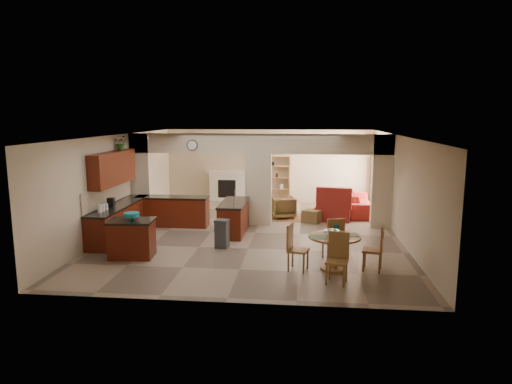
# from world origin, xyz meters

# --- Properties ---
(floor) EXTENTS (10.00, 10.00, 0.00)m
(floor) POSITION_xyz_m (0.00, 0.00, 0.00)
(floor) COLOR gray
(floor) RESTS_ON ground
(ceiling) EXTENTS (10.00, 10.00, 0.00)m
(ceiling) POSITION_xyz_m (0.00, 0.00, 2.80)
(ceiling) COLOR white
(ceiling) RESTS_ON wall_back
(wall_back) EXTENTS (8.00, 0.00, 8.00)m
(wall_back) POSITION_xyz_m (0.00, 5.00, 1.40)
(wall_back) COLOR beige
(wall_back) RESTS_ON floor
(wall_front) EXTENTS (8.00, 0.00, 8.00)m
(wall_front) POSITION_xyz_m (0.00, -5.00, 1.40)
(wall_front) COLOR beige
(wall_front) RESTS_ON floor
(wall_left) EXTENTS (0.00, 10.00, 10.00)m
(wall_left) POSITION_xyz_m (-4.00, 0.00, 1.40)
(wall_left) COLOR beige
(wall_left) RESTS_ON floor
(wall_right) EXTENTS (0.00, 10.00, 10.00)m
(wall_right) POSITION_xyz_m (4.00, 0.00, 1.40)
(wall_right) COLOR beige
(wall_right) RESTS_ON floor
(partition_left_pier) EXTENTS (0.60, 0.25, 2.80)m
(partition_left_pier) POSITION_xyz_m (-3.70, 1.00, 1.40)
(partition_left_pier) COLOR beige
(partition_left_pier) RESTS_ON floor
(partition_center_pier) EXTENTS (0.80, 0.25, 2.20)m
(partition_center_pier) POSITION_xyz_m (0.00, 1.00, 1.10)
(partition_center_pier) COLOR beige
(partition_center_pier) RESTS_ON floor
(partition_right_pier) EXTENTS (0.60, 0.25, 2.80)m
(partition_right_pier) POSITION_xyz_m (3.70, 1.00, 1.40)
(partition_right_pier) COLOR beige
(partition_right_pier) RESTS_ON floor
(partition_header) EXTENTS (8.00, 0.25, 0.60)m
(partition_header) POSITION_xyz_m (0.00, 1.00, 2.50)
(partition_header) COLOR beige
(partition_header) RESTS_ON partition_center_pier
(kitchen_counter) EXTENTS (2.52, 3.29, 1.48)m
(kitchen_counter) POSITION_xyz_m (-3.26, -0.25, 0.46)
(kitchen_counter) COLOR #441907
(kitchen_counter) RESTS_ON floor
(upper_cabinets) EXTENTS (0.35, 2.40, 0.90)m
(upper_cabinets) POSITION_xyz_m (-3.82, -0.80, 1.92)
(upper_cabinets) COLOR #441907
(upper_cabinets) RESTS_ON wall_left
(peninsula) EXTENTS (0.70, 1.85, 0.91)m
(peninsula) POSITION_xyz_m (-0.60, -0.11, 0.46)
(peninsula) COLOR #441907
(peninsula) RESTS_ON floor
(wall_clock) EXTENTS (0.34, 0.03, 0.34)m
(wall_clock) POSITION_xyz_m (-2.00, 0.85, 2.45)
(wall_clock) COLOR #452E17
(wall_clock) RESTS_ON partition_header
(rug) EXTENTS (1.60, 1.30, 0.01)m
(rug) POSITION_xyz_m (1.20, 2.10, 0.01)
(rug) COLOR #9B5B38
(rug) RESTS_ON floor
(fireplace) EXTENTS (1.60, 0.35, 1.20)m
(fireplace) POSITION_xyz_m (-1.60, 4.83, 0.61)
(fireplace) COLOR beige
(fireplace) RESTS_ON floor
(shelving_unit) EXTENTS (1.00, 0.32, 1.80)m
(shelving_unit) POSITION_xyz_m (0.35, 4.82, 0.90)
(shelving_unit) COLOR #9D6936
(shelving_unit) RESTS_ON floor
(window_a) EXTENTS (0.02, 0.90, 1.90)m
(window_a) POSITION_xyz_m (3.97, 2.30, 1.20)
(window_a) COLOR white
(window_a) RESTS_ON wall_right
(window_b) EXTENTS (0.02, 0.90, 1.90)m
(window_b) POSITION_xyz_m (3.97, 4.00, 1.20)
(window_b) COLOR white
(window_b) RESTS_ON wall_right
(glazed_door) EXTENTS (0.02, 0.70, 2.10)m
(glazed_door) POSITION_xyz_m (3.97, 3.15, 1.05)
(glazed_door) COLOR white
(glazed_door) RESTS_ON wall_right
(drape_a_left) EXTENTS (0.10, 0.28, 2.30)m
(drape_a_left) POSITION_xyz_m (3.93, 1.70, 1.20)
(drape_a_left) COLOR #41221A
(drape_a_left) RESTS_ON wall_right
(drape_a_right) EXTENTS (0.10, 0.28, 2.30)m
(drape_a_right) POSITION_xyz_m (3.93, 2.90, 1.20)
(drape_a_right) COLOR #41221A
(drape_a_right) RESTS_ON wall_right
(drape_b_left) EXTENTS (0.10, 0.28, 2.30)m
(drape_b_left) POSITION_xyz_m (3.93, 3.40, 1.20)
(drape_b_left) COLOR #41221A
(drape_b_left) RESTS_ON wall_right
(drape_b_right) EXTENTS (0.10, 0.28, 2.30)m
(drape_b_right) POSITION_xyz_m (3.93, 4.60, 1.20)
(drape_b_right) COLOR #41221A
(drape_b_right) RESTS_ON wall_right
(ceiling_fan) EXTENTS (1.00, 1.00, 0.10)m
(ceiling_fan) POSITION_xyz_m (1.50, 3.00, 2.56)
(ceiling_fan) COLOR white
(ceiling_fan) RESTS_ON ceiling
(kitchen_island) EXTENTS (1.11, 0.83, 0.91)m
(kitchen_island) POSITION_xyz_m (-2.68, -2.57, 0.46)
(kitchen_island) COLOR #441907
(kitchen_island) RESTS_ON floor
(teal_bowl) EXTENTS (0.37, 0.37, 0.17)m
(teal_bowl) POSITION_xyz_m (-2.66, -2.55, 0.99)
(teal_bowl) COLOR teal
(teal_bowl) RESTS_ON kitchen_island
(trash_can) EXTENTS (0.36, 0.32, 0.67)m
(trash_can) POSITION_xyz_m (-0.68, -1.59, 0.34)
(trash_can) COLOR #313134
(trash_can) RESTS_ON floor
(dining_table) EXTENTS (1.13, 1.13, 0.77)m
(dining_table) POSITION_xyz_m (2.06, -3.02, 0.51)
(dining_table) COLOR #9D6936
(dining_table) RESTS_ON floor
(fruit_bowl) EXTENTS (0.32, 0.32, 0.17)m
(fruit_bowl) POSITION_xyz_m (1.99, -3.10, 0.85)
(fruit_bowl) COLOR #6AAA24
(fruit_bowl) RESTS_ON dining_table
(sofa) EXTENTS (2.63, 1.16, 0.75)m
(sofa) POSITION_xyz_m (3.30, 3.07, 0.38)
(sofa) COLOR maroon
(sofa) RESTS_ON floor
(chaise) EXTENTS (1.22, 1.05, 0.44)m
(chaise) POSITION_xyz_m (2.34, 1.93, 0.22)
(chaise) COLOR maroon
(chaise) RESTS_ON floor
(armchair) EXTENTS (0.92, 0.94, 0.70)m
(armchair) POSITION_xyz_m (0.72, 2.04, 0.35)
(armchair) COLOR maroon
(armchair) RESTS_ON floor
(ottoman) EXTENTS (0.72, 0.72, 0.39)m
(ottoman) POSITION_xyz_m (1.68, 1.51, 0.20)
(ottoman) COLOR maroon
(ottoman) RESTS_ON floor
(plant) EXTENTS (0.40, 0.36, 0.41)m
(plant) POSITION_xyz_m (-3.82, -0.14, 2.58)
(plant) COLOR #215015
(plant) RESTS_ON upper_cabinets
(chair_north) EXTENTS (0.52, 0.52, 1.02)m
(chair_north) POSITION_xyz_m (2.09, -2.36, 0.55)
(chair_north) COLOR #9D6936
(chair_north) RESTS_ON floor
(chair_east) EXTENTS (0.50, 0.50, 1.02)m
(chair_east) POSITION_xyz_m (2.97, -2.97, 0.55)
(chair_east) COLOR #9D6936
(chair_east) RESTS_ON floor
(chair_south) EXTENTS (0.51, 0.51, 1.02)m
(chair_south) POSITION_xyz_m (2.08, -3.74, 0.55)
(chair_south) COLOR #9D6936
(chair_south) RESTS_ON floor
(chair_west) EXTENTS (0.51, 0.51, 1.02)m
(chair_west) POSITION_xyz_m (1.20, -3.09, 0.55)
(chair_west) COLOR #9D6936
(chair_west) RESTS_ON floor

